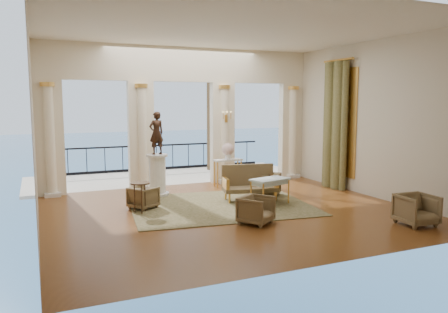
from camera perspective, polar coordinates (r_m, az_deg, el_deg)
name	(u,v)px	position (r m, az deg, el deg)	size (l,w,h in m)	color
floor	(231,211)	(11.16, 0.94, -7.14)	(9.00, 9.00, 0.00)	#49260B
room_walls	(252,96)	(9.81, 3.68, 7.86)	(9.00, 9.00, 9.00)	beige
arcade	(183,107)	(14.38, -5.35, 6.44)	(9.00, 0.56, 4.50)	#F7E8CC
terrace	(168,177)	(16.52, -7.37, -2.69)	(10.00, 3.60, 0.10)	beige
balustrade	(157,160)	(17.97, -8.80, -0.43)	(9.00, 0.06, 1.03)	black
palm_tree	(209,68)	(17.73, -1.96, 11.47)	(2.00, 2.00, 4.50)	#4C3823
sea	(70,160)	(70.54, -19.52, -0.40)	(160.00, 160.00, 0.00)	#1B4F81
curtain	(335,125)	(14.34, 14.24, 3.99)	(0.33, 1.40, 4.09)	brown
window_frame	(339,122)	(14.45, 14.84, 4.32)	(0.04, 1.60, 3.40)	#EBAF4D
wall_sconce	(226,118)	(14.60, 0.31, 5.08)	(0.30, 0.11, 0.33)	#EBAF4D
rug	(220,205)	(11.71, -0.50, -6.41)	(4.65, 3.62, 0.02)	#35381A
armchair_a	(256,209)	(9.99, 4.21, -6.80)	(0.68, 0.63, 0.70)	#40311E
armchair_b	(417,208)	(10.74, 23.86, -6.19)	(0.75, 0.71, 0.78)	#40311E
armchair_c	(266,183)	(12.89, 5.55, -3.50)	(0.74, 0.69, 0.76)	#40311E
armchair_d	(143,196)	(11.54, -10.48, -5.15)	(0.62, 0.58, 0.64)	#40311E
settee	(249,183)	(12.31, 3.30, -3.44)	(1.60, 0.93, 1.00)	#40311E
game_table	(270,181)	(11.77, 6.04, -3.24)	(1.15, 0.82, 0.71)	#A2C2D2
pedestal	(157,176)	(13.00, -8.71, -2.51)	(0.67, 0.67, 1.23)	silver
statue	(156,133)	(12.85, -8.81, 3.05)	(0.45, 0.30, 1.24)	#321F16
console_table	(228,164)	(14.25, 0.50, -0.96)	(0.97, 0.43, 0.90)	silver
urn	(228,150)	(14.20, 0.51, 0.85)	(0.40, 0.40, 0.53)	silver
side_table	(140,187)	(11.01, -10.90, -3.92)	(0.48, 0.48, 0.77)	black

